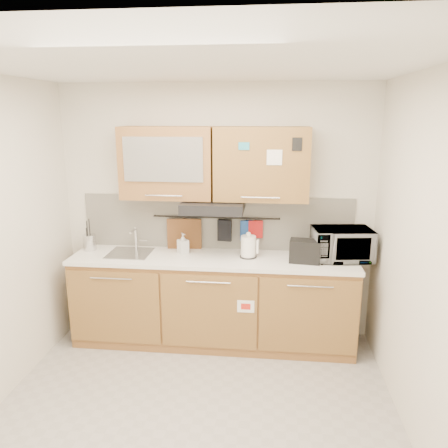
# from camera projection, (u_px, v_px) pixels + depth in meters

# --- Properties ---
(floor) EXTENTS (3.20, 3.20, 0.00)m
(floor) POSITION_uv_depth(u_px,v_px,m) (193.00, 417.00, 3.40)
(floor) COLOR #9E9993
(floor) RESTS_ON ground
(ceiling) EXTENTS (3.20, 3.20, 0.00)m
(ceiling) POSITION_uv_depth(u_px,v_px,m) (186.00, 64.00, 2.76)
(ceiling) COLOR white
(ceiling) RESTS_ON wall_back
(wall_back) EXTENTS (3.20, 0.00, 3.20)m
(wall_back) POSITION_uv_depth(u_px,v_px,m) (216.00, 213.00, 4.53)
(wall_back) COLOR silver
(wall_back) RESTS_ON ground
(wall_right) EXTENTS (0.00, 3.00, 3.00)m
(wall_right) POSITION_uv_depth(u_px,v_px,m) (426.00, 267.00, 2.92)
(wall_right) COLOR silver
(wall_right) RESTS_ON ground
(base_cabinet) EXTENTS (2.80, 0.64, 0.88)m
(base_cabinet) POSITION_uv_depth(u_px,v_px,m) (213.00, 305.00, 4.45)
(base_cabinet) COLOR #935F34
(base_cabinet) RESTS_ON floor
(countertop) EXTENTS (2.82, 0.62, 0.04)m
(countertop) POSITION_uv_depth(u_px,v_px,m) (213.00, 259.00, 4.33)
(countertop) COLOR white
(countertop) RESTS_ON base_cabinet
(backsplash) EXTENTS (2.80, 0.02, 0.56)m
(backsplash) POSITION_uv_depth(u_px,v_px,m) (216.00, 222.00, 4.54)
(backsplash) COLOR silver
(backsplash) RESTS_ON countertop
(upper_cabinets) EXTENTS (1.82, 0.37, 0.70)m
(upper_cabinets) POSITION_uv_depth(u_px,v_px,m) (213.00, 163.00, 4.23)
(upper_cabinets) COLOR #935F34
(upper_cabinets) RESTS_ON wall_back
(range_hood) EXTENTS (0.60, 0.46, 0.10)m
(range_hood) POSITION_uv_depth(u_px,v_px,m) (213.00, 206.00, 4.26)
(range_hood) COLOR black
(range_hood) RESTS_ON upper_cabinets
(sink) EXTENTS (0.42, 0.40, 0.26)m
(sink) POSITION_uv_depth(u_px,v_px,m) (130.00, 253.00, 4.42)
(sink) COLOR silver
(sink) RESTS_ON countertop
(utensil_rail) EXTENTS (1.30, 0.02, 0.02)m
(utensil_rail) POSITION_uv_depth(u_px,v_px,m) (216.00, 218.00, 4.49)
(utensil_rail) COLOR black
(utensil_rail) RESTS_ON backsplash
(utensil_crock) EXTENTS (0.16, 0.16, 0.33)m
(utensil_crock) POSITION_uv_depth(u_px,v_px,m) (90.00, 242.00, 4.52)
(utensil_crock) COLOR silver
(utensil_crock) RESTS_ON countertop
(kettle) EXTENTS (0.19, 0.17, 0.26)m
(kettle) POSITION_uv_depth(u_px,v_px,m) (248.00, 247.00, 4.29)
(kettle) COLOR white
(kettle) RESTS_ON countertop
(toaster) EXTENTS (0.30, 0.20, 0.22)m
(toaster) POSITION_uv_depth(u_px,v_px,m) (305.00, 251.00, 4.15)
(toaster) COLOR black
(toaster) RESTS_ON countertop
(microwave) EXTENTS (0.60, 0.44, 0.31)m
(microwave) POSITION_uv_depth(u_px,v_px,m) (342.00, 244.00, 4.21)
(microwave) COLOR #999999
(microwave) RESTS_ON countertop
(soap_bottle) EXTENTS (0.13, 0.13, 0.21)m
(soap_bottle) POSITION_uv_depth(u_px,v_px,m) (183.00, 243.00, 4.41)
(soap_bottle) COLOR #999999
(soap_bottle) RESTS_ON countertop
(cutting_board) EXTENTS (0.36, 0.05, 0.44)m
(cutting_board) POSITION_uv_depth(u_px,v_px,m) (184.00, 239.00, 4.57)
(cutting_board) COLOR brown
(cutting_board) RESTS_ON utensil_rail
(oven_mitt) EXTENTS (0.13, 0.07, 0.21)m
(oven_mitt) POSITION_uv_depth(u_px,v_px,m) (246.00, 230.00, 4.47)
(oven_mitt) COLOR #1F458F
(oven_mitt) RESTS_ON utensil_rail
(dark_pouch) EXTENTS (0.15, 0.06, 0.22)m
(dark_pouch) POSITION_uv_depth(u_px,v_px,m) (225.00, 230.00, 4.50)
(dark_pouch) COLOR black
(dark_pouch) RESTS_ON utensil_rail
(pot_holder) EXTENTS (0.15, 0.04, 0.18)m
(pot_holder) POSITION_uv_depth(u_px,v_px,m) (256.00, 229.00, 4.46)
(pot_holder) COLOR #AD1717
(pot_holder) RESTS_ON utensil_rail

